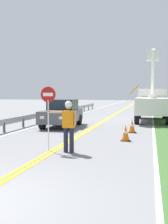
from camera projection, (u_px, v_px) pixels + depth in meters
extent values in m
cube|color=yellow|center=(110.00, 117.00, 24.54)|extent=(0.11, 110.00, 0.01)
cube|color=yellow|center=(112.00, 117.00, 24.49)|extent=(0.11, 110.00, 0.01)
cube|color=silver|center=(153.00, 118.00, 23.67)|extent=(0.12, 110.00, 0.01)
cube|color=silver|center=(72.00, 116.00, 25.36)|extent=(0.12, 110.00, 0.01)
cylinder|color=#1E2338|center=(72.00, 140.00, 9.74)|extent=(0.16, 0.16, 0.88)
cylinder|color=#1E2338|center=(66.00, 140.00, 9.81)|extent=(0.16, 0.16, 0.88)
cube|color=orange|center=(69.00, 119.00, 9.72)|extent=(0.41, 0.27, 0.60)
cylinder|color=tan|center=(55.00, 112.00, 9.85)|extent=(0.60, 0.13, 0.09)
cylinder|color=tan|center=(75.00, 119.00, 9.65)|extent=(0.09, 0.09, 0.48)
sphere|color=tan|center=(69.00, 106.00, 9.69)|extent=(0.22, 0.22, 0.22)
sphere|color=white|center=(69.00, 105.00, 9.69)|extent=(0.25, 0.25, 0.25)
cylinder|color=silver|center=(48.00, 126.00, 9.97)|extent=(0.04, 0.04, 1.85)
cylinder|color=#B71414|center=(48.00, 94.00, 9.90)|extent=(0.56, 0.03, 0.56)
cube|color=white|center=(48.00, 94.00, 9.88)|extent=(0.38, 0.01, 0.12)
cube|color=white|center=(152.00, 106.00, 19.51)|extent=(2.34, 4.62, 1.10)
cube|color=white|center=(152.00, 101.00, 22.84)|extent=(2.22, 2.12, 2.00)
cube|color=#1E2833|center=(152.00, 97.00, 23.82)|extent=(1.98, 0.08, 0.90)
cylinder|color=silver|center=(153.00, 96.00, 18.57)|extent=(0.56, 0.56, 0.24)
cylinder|color=silver|center=(153.00, 73.00, 19.88)|extent=(0.27, 3.11, 3.17)
cube|color=white|center=(153.00, 55.00, 21.20)|extent=(0.91, 0.91, 0.80)
cube|color=orange|center=(134.00, 90.00, 17.95)|extent=(0.60, 0.81, 0.59)
cylinder|color=black|center=(139.00, 113.00, 22.95)|extent=(0.33, 0.92, 0.92)
cylinder|color=black|center=(165.00, 113.00, 22.48)|extent=(0.33, 0.92, 0.92)
cylinder|color=black|center=(137.00, 117.00, 18.78)|extent=(0.33, 0.92, 0.92)
cylinder|color=black|center=(168.00, 118.00, 18.32)|extent=(0.33, 0.92, 0.92)
cube|color=#4C5156|center=(62.00, 116.00, 17.23)|extent=(2.00, 4.17, 0.72)
cube|color=#1E2833|center=(63.00, 105.00, 17.43)|extent=(1.69, 1.79, 0.64)
cube|color=#EAEACC|center=(61.00, 118.00, 15.13)|extent=(0.24, 0.07, 0.16)
cube|color=#EAEACC|center=(42.00, 117.00, 15.35)|extent=(0.24, 0.07, 0.16)
cylinder|color=black|center=(70.00, 124.00, 15.85)|extent=(0.31, 0.69, 0.68)
cylinder|color=black|center=(42.00, 123.00, 16.17)|extent=(0.31, 0.69, 0.68)
cylinder|color=black|center=(79.00, 120.00, 18.33)|extent=(0.31, 0.69, 0.68)
cylinder|color=black|center=(55.00, 119.00, 18.66)|extent=(0.31, 0.69, 0.68)
cone|color=orange|center=(126.00, 133.00, 12.15)|extent=(0.36, 0.36, 0.70)
cylinder|color=white|center=(126.00, 132.00, 12.15)|extent=(0.25, 0.25, 0.08)
cube|color=black|center=(126.00, 140.00, 12.18)|extent=(0.40, 0.40, 0.03)
cone|color=orange|center=(132.00, 126.00, 14.68)|extent=(0.36, 0.36, 0.70)
cylinder|color=white|center=(132.00, 125.00, 14.68)|extent=(0.25, 0.25, 0.08)
cube|color=black|center=(132.00, 132.00, 14.70)|extent=(0.40, 0.40, 0.03)
cube|color=#9EA0A3|center=(55.00, 112.00, 22.53)|extent=(0.06, 32.00, 0.32)
cube|color=#4C4C51|center=(4.00, 127.00, 14.79)|extent=(0.10, 0.10, 0.55)
cube|color=#4C4C51|center=(23.00, 123.00, 17.01)|extent=(0.10, 0.10, 0.55)
cube|color=#4C4C51|center=(38.00, 119.00, 19.23)|extent=(0.10, 0.10, 0.55)
cube|color=#4C4C51|center=(50.00, 117.00, 21.44)|extent=(0.10, 0.10, 0.55)
cube|color=#4C4C51|center=(59.00, 114.00, 23.66)|extent=(0.10, 0.10, 0.55)
cube|color=#4C4C51|center=(67.00, 113.00, 25.88)|extent=(0.10, 0.10, 0.55)
cube|color=#4C4C51|center=(74.00, 111.00, 28.09)|extent=(0.10, 0.10, 0.55)
cube|color=#4C4C51|center=(79.00, 110.00, 30.31)|extent=(0.10, 0.10, 0.55)
cube|color=#4C4C51|center=(84.00, 109.00, 32.52)|extent=(0.10, 0.10, 0.55)
cube|color=#4C4C51|center=(88.00, 108.00, 34.74)|extent=(0.10, 0.10, 0.55)
cube|color=#4C4C51|center=(92.00, 107.00, 36.96)|extent=(0.10, 0.10, 0.55)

